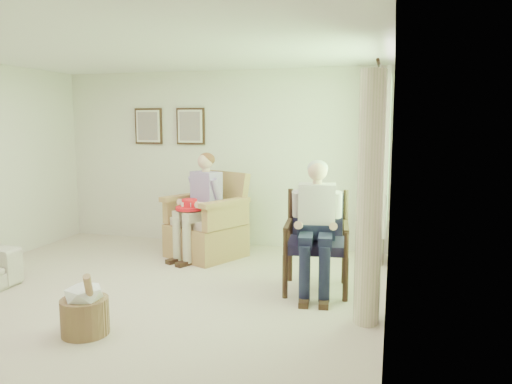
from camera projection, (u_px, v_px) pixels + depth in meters
floor at (131, 305)px, 5.07m from camera, size 5.50×5.50×0.00m
back_wall at (220, 158)px, 7.51m from camera, size 5.00×0.04×2.60m
right_wall at (389, 187)px, 4.23m from camera, size 0.04×5.50×2.60m
ceiling at (121, 41)px, 4.70m from camera, size 5.00×5.50×0.02m
window at (388, 146)px, 5.34m from camera, size 0.13×2.50×1.63m
curtain_left at (370, 200)px, 4.50m from camera, size 0.34×0.34×2.30m
curtain_right at (377, 177)px, 6.38m from camera, size 0.34×0.34×2.30m
framed_print_left at (148, 126)px, 7.71m from camera, size 0.45×0.05×0.55m
framed_print_right at (190, 126)px, 7.52m from camera, size 0.45×0.05×0.55m
wicker_armchair at (207, 230)px, 6.89m from camera, size 0.91×0.90×1.16m
wood_armchair at (318, 237)px, 5.52m from camera, size 0.69×0.64×1.06m
person_wicker at (203, 198)px, 6.68m from camera, size 0.40×0.63×1.41m
person_dark at (316, 217)px, 5.32m from camera, size 0.40×0.62×1.41m
red_hat at (190, 206)px, 6.55m from camera, size 0.37×0.37×0.14m
hatbox at (85, 308)px, 4.35m from camera, size 0.44×0.44×0.61m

